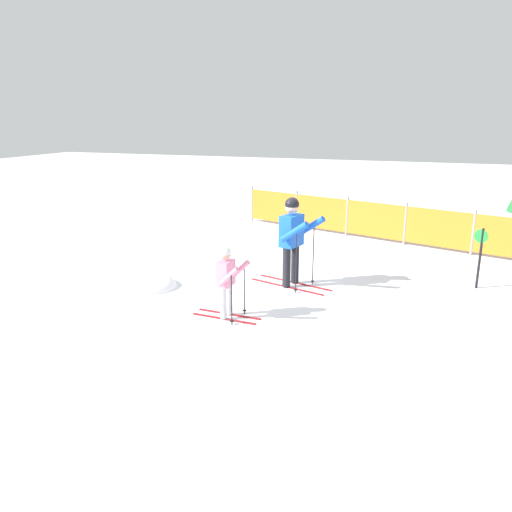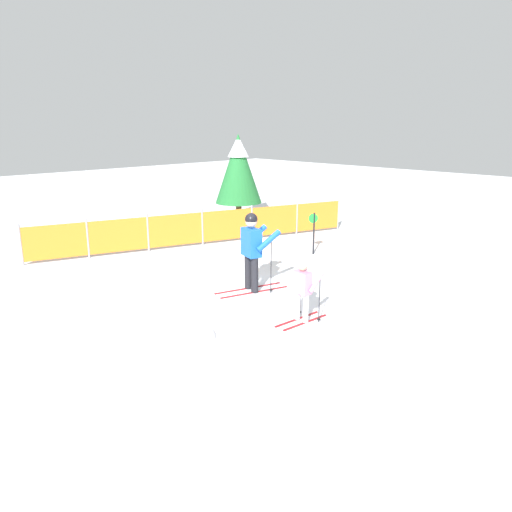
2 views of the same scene
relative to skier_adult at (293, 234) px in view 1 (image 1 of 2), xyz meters
The scene contains 6 objects.
ground_plane 1.13m from the skier_adult, behind, with size 60.00×60.00×0.00m, color white.
skier_adult is the anchor object (origin of this frame).
skier_child 2.09m from the skier_adult, 106.51° to the right, with size 1.19×0.58×1.25m.
safety_fence 4.67m from the skier_adult, 65.46° to the left, with size 9.85×3.21×1.13m.
trail_marker 3.70m from the skier_adult, 17.24° to the left, with size 0.25×0.17×1.22m.
snow_mound 3.17m from the skier_adult, 159.60° to the right, with size 1.34×1.14×0.54m, color white.
Camera 1 is at (2.86, -9.28, 3.33)m, focal length 35.00 mm.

